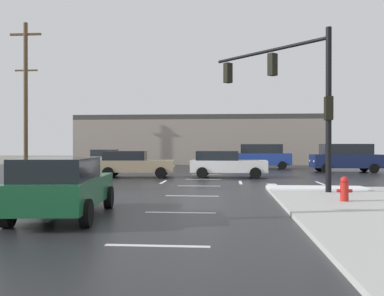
{
  "coord_description": "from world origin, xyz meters",
  "views": [
    {
      "loc": [
        1.31,
        -21.9,
        1.9
      ],
      "look_at": [
        -0.85,
        4.32,
        1.78
      ],
      "focal_mm": 39.78,
      "sensor_mm": 36.0,
      "label": 1
    }
  ],
  "objects_px": {
    "sedan_tan": "(133,163)",
    "utility_pole_distant": "(26,112)",
    "sedan_white": "(226,164)",
    "suv_blue": "(262,156)",
    "sedan_silver": "(103,159)",
    "utility_pole_far": "(26,95)",
    "sedan_green": "(63,186)",
    "traffic_signal_mast": "(292,86)",
    "fire_hydrant": "(344,189)",
    "suv_navy": "(346,157)"
  },
  "relations": [
    {
      "from": "sedan_white",
      "to": "suv_navy",
      "type": "bearing_deg",
      "value": 35.44
    },
    {
      "from": "traffic_signal_mast",
      "to": "fire_hydrant",
      "type": "distance_m",
      "value": 5.56
    },
    {
      "from": "suv_blue",
      "to": "sedan_green",
      "type": "bearing_deg",
      "value": 78.08
    },
    {
      "from": "sedan_green",
      "to": "utility_pole_distant",
      "type": "relative_size",
      "value": 0.47
    },
    {
      "from": "sedan_white",
      "to": "sedan_silver",
      "type": "distance_m",
      "value": 13.68
    },
    {
      "from": "sedan_white",
      "to": "suv_blue",
      "type": "relative_size",
      "value": 0.92
    },
    {
      "from": "utility_pole_distant",
      "to": "traffic_signal_mast",
      "type": "bearing_deg",
      "value": -44.24
    },
    {
      "from": "suv_blue",
      "to": "utility_pole_far",
      "type": "height_order",
      "value": "utility_pole_far"
    },
    {
      "from": "fire_hydrant",
      "to": "sedan_white",
      "type": "height_order",
      "value": "sedan_white"
    },
    {
      "from": "sedan_tan",
      "to": "suv_blue",
      "type": "bearing_deg",
      "value": 45.8
    },
    {
      "from": "sedan_green",
      "to": "sedan_tan",
      "type": "bearing_deg",
      "value": -0.98
    },
    {
      "from": "fire_hydrant",
      "to": "utility_pole_far",
      "type": "bearing_deg",
      "value": 140.75
    },
    {
      "from": "traffic_signal_mast",
      "to": "suv_blue",
      "type": "xyz_separation_m",
      "value": [
        0.16,
        17.61,
        -3.28
      ]
    },
    {
      "from": "sedan_tan",
      "to": "sedan_green",
      "type": "distance_m",
      "value": 14.37
    },
    {
      "from": "fire_hydrant",
      "to": "sedan_green",
      "type": "bearing_deg",
      "value": -158.94
    },
    {
      "from": "suv_blue",
      "to": "utility_pole_distant",
      "type": "xyz_separation_m",
      "value": [
        -21.86,
        3.53,
        4.07
      ]
    },
    {
      "from": "sedan_silver",
      "to": "utility_pole_far",
      "type": "relative_size",
      "value": 0.44
    },
    {
      "from": "utility_pole_far",
      "to": "traffic_signal_mast",
      "type": "bearing_deg",
      "value": -32.36
    },
    {
      "from": "sedan_silver",
      "to": "utility_pole_far",
      "type": "xyz_separation_m",
      "value": [
        -3.58,
        -6.24,
        4.57
      ]
    },
    {
      "from": "traffic_signal_mast",
      "to": "sedan_green",
      "type": "distance_m",
      "value": 10.47
    },
    {
      "from": "traffic_signal_mast",
      "to": "utility_pole_distant",
      "type": "relative_size",
      "value": 0.64
    },
    {
      "from": "traffic_signal_mast",
      "to": "sedan_silver",
      "type": "bearing_deg",
      "value": -6.55
    },
    {
      "from": "sedan_white",
      "to": "suv_navy",
      "type": "height_order",
      "value": "suv_navy"
    },
    {
      "from": "fire_hydrant",
      "to": "sedan_green",
      "type": "distance_m",
      "value": 8.6
    },
    {
      "from": "suv_navy",
      "to": "utility_pole_distant",
      "type": "height_order",
      "value": "utility_pole_distant"
    },
    {
      "from": "traffic_signal_mast",
      "to": "utility_pole_far",
      "type": "height_order",
      "value": "utility_pole_far"
    },
    {
      "from": "traffic_signal_mast",
      "to": "utility_pole_far",
      "type": "xyz_separation_m",
      "value": [
        -16.54,
        10.48,
        1.06
      ]
    },
    {
      "from": "suv_blue",
      "to": "fire_hydrant",
      "type": "bearing_deg",
      "value": 96.63
    },
    {
      "from": "sedan_tan",
      "to": "utility_pole_distant",
      "type": "height_order",
      "value": "utility_pole_distant"
    },
    {
      "from": "traffic_signal_mast",
      "to": "sedan_tan",
      "type": "relative_size",
      "value": 1.36
    },
    {
      "from": "sedan_white",
      "to": "suv_navy",
      "type": "relative_size",
      "value": 0.93
    },
    {
      "from": "fire_hydrant",
      "to": "suv_blue",
      "type": "relative_size",
      "value": 0.16
    },
    {
      "from": "fire_hydrant",
      "to": "utility_pole_distant",
      "type": "distance_m",
      "value": 34.14
    },
    {
      "from": "sedan_tan",
      "to": "utility_pole_distant",
      "type": "relative_size",
      "value": 0.47
    },
    {
      "from": "sedan_tan",
      "to": "sedan_green",
      "type": "height_order",
      "value": "same"
    },
    {
      "from": "traffic_signal_mast",
      "to": "suv_blue",
      "type": "relative_size",
      "value": 1.27
    },
    {
      "from": "traffic_signal_mast",
      "to": "suv_navy",
      "type": "height_order",
      "value": "traffic_signal_mast"
    },
    {
      "from": "sedan_white",
      "to": "sedan_green",
      "type": "relative_size",
      "value": 0.98
    },
    {
      "from": "sedan_white",
      "to": "suv_blue",
      "type": "xyz_separation_m",
      "value": [
        2.91,
        10.01,
        0.24
      ]
    },
    {
      "from": "sedan_green",
      "to": "sedan_white",
      "type": "bearing_deg",
      "value": -22.38
    },
    {
      "from": "sedan_white",
      "to": "suv_blue",
      "type": "bearing_deg",
      "value": 74.96
    },
    {
      "from": "traffic_signal_mast",
      "to": "fire_hydrant",
      "type": "xyz_separation_m",
      "value": [
        1.05,
        -3.89,
        -3.83
      ]
    },
    {
      "from": "sedan_tan",
      "to": "suv_navy",
      "type": "distance_m",
      "value": 15.34
    },
    {
      "from": "sedan_green",
      "to": "sedan_silver",
      "type": "height_order",
      "value": "same"
    },
    {
      "from": "utility_pole_distant",
      "to": "sedan_tan",
      "type": "bearing_deg",
      "value": -45.82
    },
    {
      "from": "suv_blue",
      "to": "sedan_silver",
      "type": "xyz_separation_m",
      "value": [
        -13.12,
        -0.89,
        -0.24
      ]
    },
    {
      "from": "suv_blue",
      "to": "utility_pole_distant",
      "type": "distance_m",
      "value": 22.51
    },
    {
      "from": "traffic_signal_mast",
      "to": "suv_navy",
      "type": "xyz_separation_m",
      "value": [
        5.79,
        13.42,
        -3.28
      ]
    },
    {
      "from": "sedan_tan",
      "to": "suv_blue",
      "type": "height_order",
      "value": "suv_blue"
    },
    {
      "from": "fire_hydrant",
      "to": "sedan_white",
      "type": "relative_size",
      "value": 0.17
    }
  ]
}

